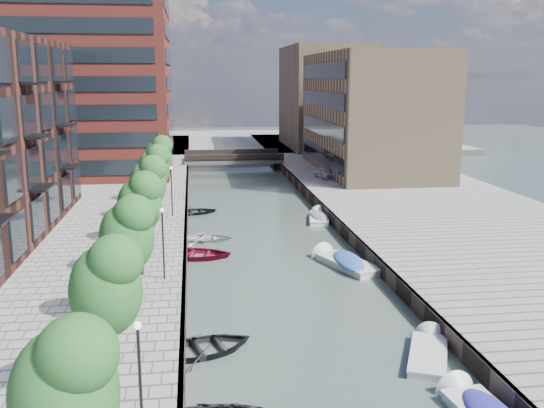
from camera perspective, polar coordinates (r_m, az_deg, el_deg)
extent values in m
plane|color=#38473F|center=(51.02, -1.20, -1.98)|extent=(300.00, 300.00, 0.00)
cube|color=gray|center=(54.96, 15.62, -0.87)|extent=(20.00, 140.00, 1.00)
cube|color=#332823|center=(50.61, -8.08, -1.63)|extent=(0.25, 140.00, 1.00)
cube|color=#332823|center=(51.91, 5.51, -1.22)|extent=(0.25, 140.00, 1.00)
cube|color=gray|center=(109.99, -4.68, 5.75)|extent=(80.00, 40.00, 1.00)
cube|color=maroon|center=(75.21, -16.91, 14.28)|extent=(18.00, 18.00, 30.00)
cube|color=#93785A|center=(74.50, 9.30, 8.50)|extent=(12.00, 25.00, 14.00)
cube|color=#93785A|center=(99.61, 4.97, 10.01)|extent=(12.00, 20.00, 16.00)
cube|color=gray|center=(82.14, -3.68, 4.24)|extent=(13.00, 6.00, 0.60)
cube|color=#332823|center=(79.29, -3.55, 4.40)|extent=(13.00, 0.40, 0.80)
cube|color=#332823|center=(84.84, -3.82, 4.89)|extent=(13.00, 0.40, 0.80)
ellipsoid|color=#1B481D|center=(15.24, -18.97, -15.83)|extent=(2.50, 2.50, 3.25)
cylinder|color=#382619|center=(22.62, -15.00, -13.78)|extent=(0.20, 0.20, 3.20)
ellipsoid|color=#1B481D|center=(21.60, -15.39, -7.24)|extent=(2.50, 2.50, 3.25)
cylinder|color=#382619|center=(29.05, -13.27, -7.83)|extent=(0.20, 0.20, 3.20)
ellipsoid|color=#1B481D|center=(28.26, -13.53, -2.62)|extent=(2.50, 2.50, 3.25)
cylinder|color=#382619|center=(35.69, -12.20, -4.05)|extent=(0.20, 0.20, 3.20)
ellipsoid|color=#1B481D|center=(35.05, -12.39, 0.24)|extent=(2.50, 2.50, 3.25)
cylinder|color=#382619|center=(42.45, -11.47, -1.47)|extent=(0.20, 0.20, 3.20)
ellipsoid|color=#1B481D|center=(41.92, -11.63, 2.16)|extent=(2.50, 2.50, 3.25)
cylinder|color=#382619|center=(49.28, -10.95, 0.40)|extent=(0.20, 0.20, 3.20)
ellipsoid|color=#1B481D|center=(48.82, -11.08, 3.54)|extent=(2.50, 2.50, 3.25)
cylinder|color=#382619|center=(56.15, -10.55, 1.82)|extent=(0.20, 0.20, 3.20)
ellipsoid|color=#1B481D|center=(55.74, -10.66, 4.58)|extent=(2.50, 2.50, 3.25)
cylinder|color=black|center=(19.63, -12.28, -16.50)|extent=(0.10, 0.10, 4.00)
sphere|color=#FFF2CC|center=(18.77, -12.55, -11.12)|extent=(0.24, 0.24, 0.24)
cylinder|color=black|center=(34.54, -10.20, -3.82)|extent=(0.10, 0.10, 4.00)
sphere|color=#FFF2CC|center=(34.05, -10.33, -0.58)|extent=(0.24, 0.24, 0.24)
cylinder|color=black|center=(50.12, -9.42, 1.12)|extent=(0.10, 0.10, 4.00)
sphere|color=#FFF2CC|center=(49.79, -9.50, 3.38)|extent=(0.24, 0.24, 0.24)
imported|color=black|center=(28.41, -6.32, -13.71)|extent=(5.39, 4.60, 0.95)
imported|color=maroon|center=(42.21, -7.19, -5.05)|extent=(5.46, 4.28, 1.03)
imported|color=silver|center=(46.37, -6.28, -3.48)|extent=(4.13, 2.96, 0.85)
imported|color=black|center=(55.65, -7.31, -0.90)|extent=(4.49, 3.49, 0.85)
cone|color=silver|center=(25.77, 17.29, -16.82)|extent=(1.76, 1.07, 1.67)
cube|color=silver|center=(28.38, 14.47, -13.97)|extent=(3.03, 4.32, 0.57)
cube|color=silver|center=(28.25, 14.51, -13.40)|extent=(3.13, 4.43, 0.09)
cone|color=silver|center=(30.21, 14.64, -12.24)|extent=(1.69, 1.34, 1.50)
cube|color=silver|center=(40.08, 7.19, -5.90)|extent=(3.57, 5.30, 0.70)
cube|color=silver|center=(39.96, 7.20, -5.38)|extent=(3.69, 5.43, 0.11)
cone|color=silver|center=(41.98, 5.16, -4.95)|extent=(2.07, 1.59, 1.84)
ellipsoid|color=#224AA0|center=(39.95, 7.20, -5.31)|extent=(3.31, 4.86, 0.61)
cube|color=white|center=(52.63, 4.46, -1.53)|extent=(2.34, 4.39, 0.59)
cube|color=white|center=(52.55, 4.46, -1.19)|extent=(2.43, 4.50, 0.09)
cone|color=white|center=(54.65, 4.45, -0.98)|extent=(1.67, 1.11, 1.54)
ellipsoid|color=slate|center=(52.54, 4.46, -1.15)|extent=(2.18, 4.02, 0.51)
imported|color=silver|center=(68.66, 4.95, 2.95)|extent=(2.33, 3.76, 1.20)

